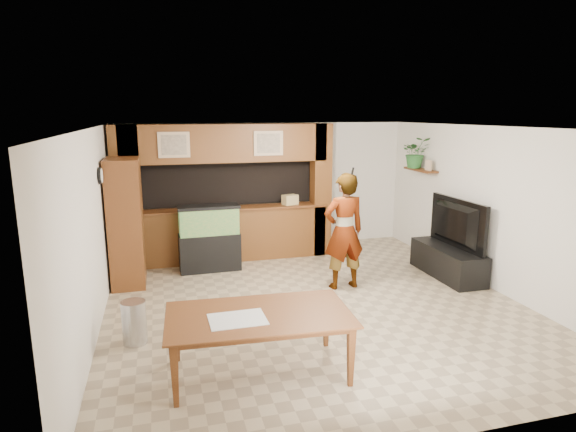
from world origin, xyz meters
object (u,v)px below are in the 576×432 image
object	(u,v)px
television	(450,224)
person	(344,231)
dining_table	(260,345)
pantry_cabinet	(126,223)
aquarium	(209,239)

from	to	relation	value
television	person	world-z (taller)	person
person	dining_table	distance (m)	3.01
pantry_cabinet	aquarium	xyz separation A→B (m)	(1.38, 0.35, -0.46)
aquarium	dining_table	xyz separation A→B (m)	(0.13, -3.74, -0.24)
person	dining_table	world-z (taller)	person
television	person	distance (m)	1.97
television	aquarium	bearing A→B (deg)	68.77
pantry_cabinet	dining_table	bearing A→B (deg)	-65.89
television	dining_table	world-z (taller)	television
television	person	xyz separation A→B (m)	(-1.97, -0.04, 0.00)
pantry_cabinet	television	size ratio (longest dim) A/B	1.43
television	dining_table	size ratio (longest dim) A/B	0.74
person	dining_table	xyz separation A→B (m)	(-1.86, -2.29, -0.60)
aquarium	television	world-z (taller)	television
pantry_cabinet	dining_table	xyz separation A→B (m)	(1.51, -3.38, -0.70)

